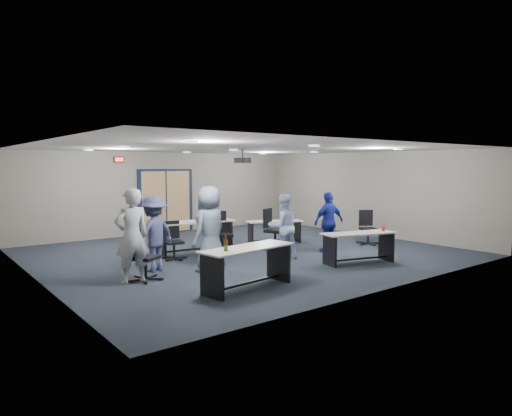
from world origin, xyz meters
TOP-DOWN VIEW (x-y plane):
  - floor at (0.00, 0.00)m, footprint 10.00×10.00m
  - back_wall at (0.00, 4.50)m, footprint 10.00×0.04m
  - front_wall at (0.00, -4.50)m, footprint 10.00×0.04m
  - left_wall at (-5.00, 0.00)m, footprint 0.04×9.00m
  - right_wall at (5.00, 0.00)m, footprint 0.04×9.00m
  - ceiling at (0.00, 0.00)m, footprint 10.00×9.00m
  - double_door at (0.00, 4.46)m, footprint 2.00×0.07m
  - exit_sign at (-1.60, 4.44)m, footprint 0.32×0.07m
  - ceiling_projector at (0.30, 0.50)m, footprint 0.35×0.32m
  - ceiling_can_lights at (0.00, 0.25)m, footprint 6.24×5.74m
  - table_front_left at (-2.08, -2.90)m, footprint 1.97×0.88m
  - table_front_right at (1.30, -2.70)m, footprint 1.85×1.04m
  - table_back_left at (-1.11, 0.67)m, footprint 2.12×0.89m
  - table_back_right at (1.53, 0.61)m, footprint 1.70×1.11m
  - chair_back_a at (-1.91, 0.28)m, footprint 0.68×0.68m
  - chair_back_b at (-0.64, 0.14)m, footprint 0.81×0.81m
  - chair_back_c at (0.90, -0.17)m, footprint 0.92×0.92m
  - chair_loose_left at (-3.30, -1.19)m, footprint 0.85×0.85m
  - chair_loose_right at (3.52, -1.21)m, footprint 0.84×0.84m
  - person_gray at (-3.59, -1.23)m, footprint 0.67×0.44m
  - person_plaid at (-1.87, -1.29)m, footprint 1.04×0.86m
  - person_lightblue at (0.25, -1.23)m, footprint 0.90×0.78m
  - person_navy at (1.78, -1.30)m, footprint 0.96×0.48m
  - person_back at (-2.81, -0.53)m, footprint 1.17×0.86m

SIDE VIEW (x-z plane):
  - floor at x=0.00m, z-range 0.00..0.00m
  - table_back_right at x=1.53m, z-range 0.12..0.78m
  - chair_back_a at x=-1.91m, z-range 0.00..0.92m
  - chair_loose_right at x=3.52m, z-range 0.00..0.98m
  - table_front_right at x=1.30m, z-range 0.07..0.91m
  - chair_loose_left at x=-3.30m, z-range 0.00..0.99m
  - table_front_left at x=-2.08m, z-range 0.01..1.07m
  - chair_back_b at x=-0.64m, z-range 0.00..1.09m
  - chair_back_c at x=0.90m, z-range 0.00..1.10m
  - table_back_left at x=-1.11m, z-range 0.15..0.99m
  - person_lightblue at x=0.25m, z-range 0.00..1.58m
  - person_navy at x=1.78m, z-range 0.00..1.58m
  - person_back at x=-2.81m, z-range 0.00..1.62m
  - person_gray at x=-3.59m, z-range 0.00..1.83m
  - person_plaid at x=-1.87m, z-range 0.00..1.83m
  - double_door at x=0.00m, z-range -0.05..2.15m
  - back_wall at x=0.00m, z-range 0.00..2.70m
  - front_wall at x=0.00m, z-range 0.00..2.70m
  - left_wall at x=-5.00m, z-range 0.00..2.70m
  - right_wall at x=5.00m, z-range 0.00..2.70m
  - ceiling_projector at x=0.30m, z-range 2.22..2.59m
  - exit_sign at x=-1.60m, z-range 2.36..2.54m
  - ceiling_can_lights at x=0.00m, z-range 2.66..2.68m
  - ceiling at x=0.00m, z-range 2.68..2.72m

